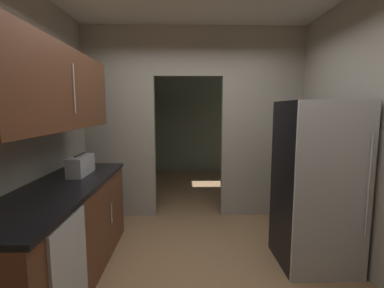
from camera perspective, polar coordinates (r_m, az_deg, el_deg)
The scene contains 9 objects.
ground at distance 2.96m, azimuth 1.52°, elevation -26.00°, with size 20.00×20.00×0.00m, color #93704C.
kitchen_partition at distance 4.13m, azimuth 0.75°, elevation 5.70°, with size 3.22×0.12×2.81m.
adjoining_room_shell at distance 6.17m, azimuth -0.22°, elevation 5.18°, with size 3.22×3.08×2.81m.
refrigerator at distance 3.13m, azimuth 24.34°, elevation -7.68°, with size 0.72×0.72×1.70m.
lower_cabinet_run at distance 2.93m, azimuth -25.33°, elevation -16.72°, with size 0.67×2.17×0.93m.
dishwasher at distance 2.33m, azimuth -23.82°, elevation -24.05°, with size 0.02×0.56×0.87m.
upper_cabinet_counterside at distance 2.70m, azimuth -26.86°, elevation 10.16°, with size 0.36×1.96×0.71m.
boombox at distance 3.16m, azimuth -22.10°, elevation -4.13°, with size 0.17×0.43×0.23m.
book_stack at distance 3.47m, azimuth -20.54°, elevation -4.07°, with size 0.14×0.17×0.08m.
Camera 1 is at (-0.13, -2.47, 1.62)m, focal length 25.74 mm.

